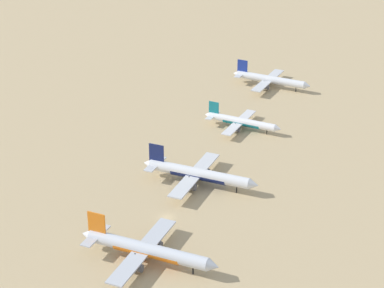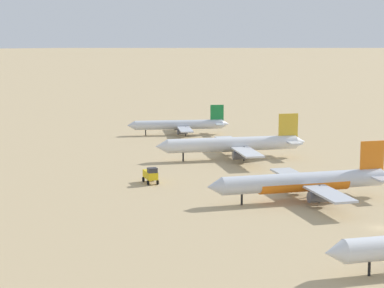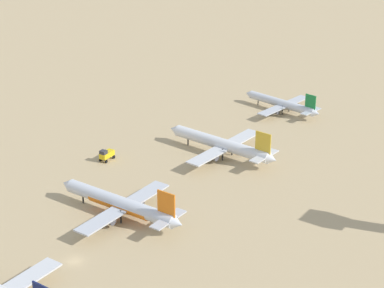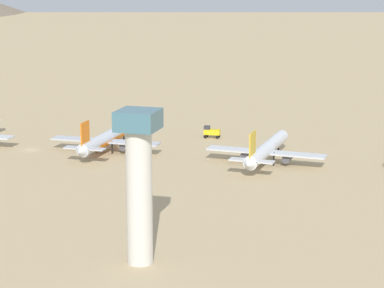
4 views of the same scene
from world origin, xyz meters
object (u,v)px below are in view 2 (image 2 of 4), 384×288
object	(u,v)px
parked_jet_1	(234,144)
parked_jet_2	(305,182)
service_truck	(151,174)
parked_jet_0	(180,125)

from	to	relation	value
parked_jet_1	parked_jet_2	world-z (taller)	parked_jet_1
service_truck	parked_jet_1	bearing A→B (deg)	-140.51
parked_jet_0	parked_jet_2	world-z (taller)	parked_jet_2
parked_jet_0	service_truck	bearing A→B (deg)	69.78
parked_jet_2	service_truck	distance (m)	37.25
parked_jet_1	parked_jet_2	bearing A→B (deg)	88.46
parked_jet_1	parked_jet_2	distance (m)	48.90
parked_jet_0	parked_jet_1	xyz separation A→B (m)	(-2.76, 46.32, 0.80)
parked_jet_0	parked_jet_1	distance (m)	46.41
parked_jet_1	parked_jet_2	size ratio (longest dim) A/B	1.01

